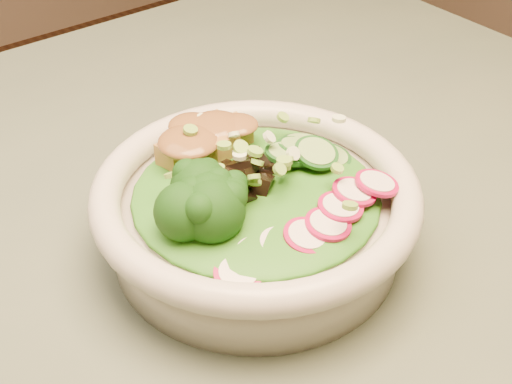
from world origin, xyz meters
TOP-DOWN VIEW (x-y plane):
  - salad_bowl at (0.14, -0.04)m, footprint 0.24×0.24m
  - lettuce_bed at (0.14, -0.04)m, footprint 0.18×0.18m
  - broccoli_florets at (0.09, -0.05)m, footprint 0.07×0.07m
  - radish_slices at (0.15, -0.09)m, footprint 0.10×0.04m
  - cucumber_slices at (0.20, -0.03)m, footprint 0.07×0.07m
  - mushroom_heap at (0.14, -0.03)m, footprint 0.07×0.07m
  - tofu_cubes at (0.13, 0.02)m, footprint 0.08×0.06m
  - peanut_sauce at (0.13, 0.02)m, footprint 0.06×0.05m
  - scallion_garnish at (0.14, -0.04)m, footprint 0.17×0.17m

SIDE VIEW (x-z plane):
  - salad_bowl at x=0.14m, z-range 0.75..0.82m
  - lettuce_bed at x=0.14m, z-range 0.79..0.81m
  - radish_slices at x=0.15m, z-range 0.80..0.82m
  - cucumber_slices at x=0.20m, z-range 0.80..0.83m
  - tofu_cubes at x=0.13m, z-range 0.80..0.83m
  - mushroom_heap at x=0.14m, z-range 0.80..0.83m
  - broccoli_florets at x=0.09m, z-range 0.80..0.84m
  - scallion_garnish at x=0.14m, z-range 0.81..0.83m
  - peanut_sauce at x=0.13m, z-range 0.82..0.83m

